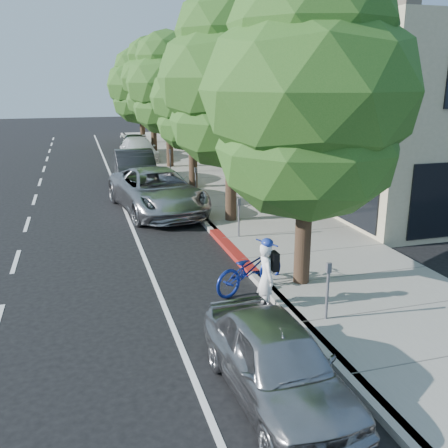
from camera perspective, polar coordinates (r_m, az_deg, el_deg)
name	(u,v)px	position (r m, az deg, el deg)	size (l,w,h in m)	color
ground	(242,264)	(14.24, 2.06, -4.54)	(120.00, 120.00, 0.00)	black
sidewalk	(234,195)	(22.20, 1.19, 3.29)	(4.60, 56.00, 0.15)	gray
curb	(184,199)	(21.63, -4.64, 2.89)	(0.30, 56.00, 0.15)	#9E998E
curb_red_segment	(232,250)	(15.11, 0.87, -2.98)	(0.32, 4.00, 0.15)	maroon
storefront_building	(295,104)	(33.64, 8.16, 13.44)	(10.00, 36.00, 7.00)	beige
street_tree_0	(310,95)	(11.80, 9.76, 14.30)	(5.06, 5.06, 7.72)	black
street_tree_1	(231,82)	(17.40, 0.84, 15.96)	(5.02, 5.02, 8.07)	black
street_tree_2	(192,100)	(23.21, -3.68, 14.01)	(3.85, 3.85, 6.66)	black
street_tree_3	(168,85)	(29.08, -6.44, 15.53)	(4.74, 4.74, 7.69)	black
street_tree_4	(152,80)	(35.00, -8.26, 15.95)	(4.23, 4.23, 7.85)	black
street_tree_5	(141,86)	(40.95, -9.51, 15.30)	(5.33, 5.33, 7.59)	black
cyclist	(266,278)	(11.18, 4.86, -6.13)	(0.58, 0.38, 1.60)	white
bicycle	(250,268)	(12.32, 2.97, -5.10)	(0.76, 2.17, 1.14)	navy
silver_suv	(157,191)	(19.74, -7.66, 3.77)	(2.78, 6.03, 1.67)	#A5A5A9
dark_sedan	(135,168)	(24.87, -10.13, 6.28)	(1.82, 5.21, 1.72)	black
white_pickup	(138,149)	(32.63, -9.76, 8.40)	(2.04, 5.02, 1.46)	white
dark_suv_far	(135,145)	(34.60, -10.17, 8.87)	(1.80, 4.48, 1.53)	black
near_car_a	(277,362)	(8.38, 6.05, -15.38)	(1.58, 3.92, 1.33)	#98989C
pedestrian	(233,161)	(25.28, 1.07, 7.23)	(0.91, 0.71, 1.88)	black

